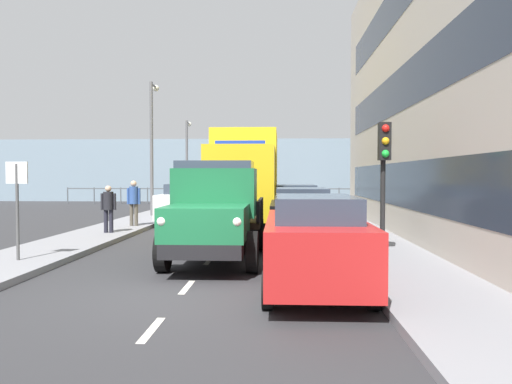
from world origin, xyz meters
TOP-DOWN VIEW (x-y plane):
  - ground_plane at (0.00, -9.21)m, footprint 80.00×80.00m
  - sidewalk_left at (-4.41, -9.21)m, footprint 2.22×36.73m
  - sidewalk_right at (4.41, -9.21)m, footprint 2.22×36.73m
  - road_centreline_markings at (0.00, -9.05)m, footprint 0.12×33.17m
  - sea_horizon at (0.00, -30.57)m, footprint 80.00×0.80m
  - seawall_railing at (-0.00, -26.97)m, footprint 28.08×0.08m
  - truck_vintage_green at (-0.18, -3.12)m, footprint 2.17×5.64m
  - lorry_cargo_yellow at (-0.35, -11.38)m, footprint 2.58×8.20m
  - car_red_kerbside_near at (-2.35, -0.35)m, footprint 1.81×4.50m
  - car_black_kerbside_1 at (-2.35, -5.86)m, footprint 1.86×4.04m
  - car_grey_kerbside_2 at (-2.35, -10.85)m, footprint 1.94×4.42m
  - car_white_oppositeside_0 at (2.35, -12.44)m, footprint 1.88×4.18m
  - pedestrian_by_lamp at (4.06, -7.68)m, footprint 0.53×0.34m
  - pedestrian_couple_a at (3.88, -9.94)m, footprint 0.53×0.34m
  - traffic_light_near at (-4.22, -3.30)m, footprint 0.28×0.41m
  - lamp_post_promenade at (4.45, -14.95)m, footprint 0.32×1.14m
  - lamp_post_far at (4.50, -24.16)m, footprint 0.32×1.14m
  - street_sign at (4.26, -2.28)m, footprint 0.50×0.07m

SIDE VIEW (x-z plane):
  - ground_plane at x=0.00m, z-range 0.00..0.00m
  - road_centreline_markings at x=0.00m, z-range 0.00..0.01m
  - sidewalk_left at x=-4.41m, z-range 0.00..0.15m
  - sidewalk_right at x=4.41m, z-range 0.00..0.15m
  - car_black_kerbside_1 at x=-2.35m, z-range 0.03..1.75m
  - car_white_oppositeside_0 at x=2.35m, z-range 0.04..1.76m
  - car_red_kerbside_near at x=-2.35m, z-range 0.04..1.76m
  - car_grey_kerbside_2 at x=-2.35m, z-range 0.04..1.76m
  - seawall_railing at x=0.00m, z-range 0.32..1.52m
  - pedestrian_by_lamp at x=4.06m, z-range 0.29..1.88m
  - pedestrian_couple_a at x=3.88m, z-range 0.31..2.04m
  - truck_vintage_green at x=-0.18m, z-range -0.04..2.39m
  - street_sign at x=4.26m, z-range 0.56..2.81m
  - lorry_cargo_yellow at x=-0.35m, z-range 0.14..4.01m
  - traffic_light_near at x=-4.22m, z-range 0.87..4.07m
  - sea_horizon at x=0.00m, z-range 0.00..5.00m
  - lamp_post_far at x=4.50m, z-range 0.75..6.36m
  - lamp_post_promenade at x=4.45m, z-range 0.77..7.21m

